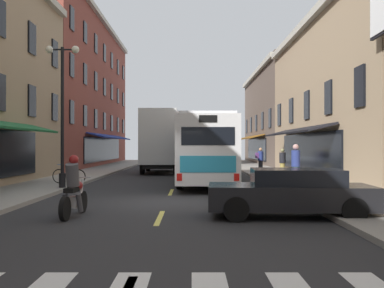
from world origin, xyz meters
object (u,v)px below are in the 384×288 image
object	(u,v)px
sedan_near	(290,192)
pedestrian_mid	(281,162)
sedan_mid	(169,159)
motorcycle_rider	(72,190)
transit_bus	(204,149)
bicycle_near	(68,176)
box_truck	(159,142)
pedestrian_near	(259,160)
pedestrian_far	(294,165)
street_lamp_twin	(61,109)

from	to	relation	value
sedan_near	pedestrian_mid	bearing A→B (deg)	79.52
sedan_near	sedan_mid	size ratio (longest dim) A/B	0.99
sedan_mid	pedestrian_mid	bearing A→B (deg)	-63.59
sedan_mid	motorcycle_rider	distance (m)	27.96
transit_bus	sedan_mid	distance (m)	16.94
transit_bus	bicycle_near	size ratio (longest dim) A/B	7.26
sedan_near	box_truck	bearing A→B (deg)	104.04
sedan_mid	pedestrian_near	xyz separation A→B (m)	(6.39, -10.64, 0.31)
box_truck	pedestrian_near	size ratio (longest dim) A/B	4.43
motorcycle_rider	bicycle_near	world-z (taller)	motorcycle_rider
box_truck	pedestrian_far	distance (m)	14.13
sedan_near	pedestrian_near	size ratio (longest dim) A/B	2.70
transit_bus	street_lamp_twin	world-z (taller)	street_lamp_twin
motorcycle_rider	box_truck	bearing A→B (deg)	87.09
motorcycle_rider	street_lamp_twin	size ratio (longest dim) A/B	0.35
transit_bus	pedestrian_mid	size ratio (longest dim) A/B	7.61
box_truck	motorcycle_rider	size ratio (longest dim) A/B	3.47
bicycle_near	street_lamp_twin	distance (m)	3.61
box_truck	motorcycle_rider	xyz separation A→B (m)	(-0.98, -19.25, -1.43)
box_truck	pedestrian_mid	xyz separation A→B (m)	(7.37, -5.61, -1.18)
motorcycle_rider	pedestrian_mid	size ratio (longest dim) A/B	1.30
street_lamp_twin	pedestrian_far	bearing A→B (deg)	-0.80
pedestrian_mid	pedestrian_far	bearing A→B (deg)	-0.25
sedan_mid	street_lamp_twin	distance (m)	21.51
transit_bus	street_lamp_twin	size ratio (longest dim) A/B	2.03
motorcycle_rider	pedestrian_far	distance (m)	10.13
sedan_near	pedestrian_far	xyz separation A→B (m)	(1.71, 6.85, 0.42)
box_truck	pedestrian_mid	world-z (taller)	box_truck
transit_bus	sedan_near	bearing A→B (deg)	-80.25
sedan_mid	motorcycle_rider	bearing A→B (deg)	-92.56
sedan_mid	motorcycle_rider	xyz separation A→B (m)	(-1.25, -27.94, 0.02)
transit_bus	street_lamp_twin	distance (m)	7.74
transit_bus	pedestrian_mid	bearing A→B (deg)	28.21
transit_bus	motorcycle_rider	bearing A→B (deg)	-109.02
box_truck	sedan_mid	distance (m)	8.81
sedan_mid	motorcycle_rider	world-z (taller)	motorcycle_rider
transit_bus	motorcycle_rider	xyz separation A→B (m)	(-3.87, -11.23, -1.02)
bicycle_near	transit_bus	bearing A→B (deg)	19.10
pedestrian_mid	motorcycle_rider	bearing A→B (deg)	-24.83
box_truck	sedan_mid	world-z (taller)	box_truck
motorcycle_rider	pedestrian_near	world-z (taller)	pedestrian_near
motorcycle_rider	bicycle_near	size ratio (longest dim) A/B	1.24
sedan_mid	bicycle_near	xyz separation A→B (m)	(-3.85, -18.94, -0.19)
transit_bus	bicycle_near	bearing A→B (deg)	-160.90
transit_bus	bicycle_near	distance (m)	6.96
pedestrian_mid	bicycle_near	bearing A→B (deg)	-60.36
transit_bus	box_truck	xyz separation A→B (m)	(-2.89, 8.02, 0.41)
bicycle_near	pedestrian_far	xyz separation A→B (m)	(10.12, -2.22, 0.59)
pedestrian_near	street_lamp_twin	distance (m)	14.59
transit_bus	pedestrian_far	bearing A→B (deg)	-50.74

